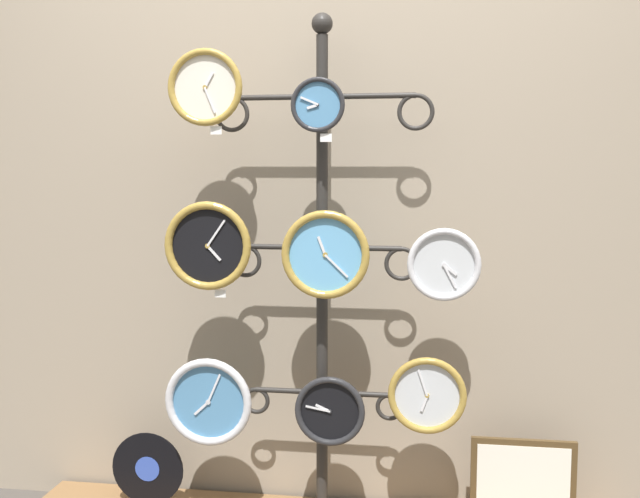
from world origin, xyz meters
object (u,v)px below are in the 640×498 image
display_stand (322,354)px  picture_frame (523,483)px  clock_middle_center (325,255)px  clock_middle_left (208,246)px  clock_top_left (205,87)px  clock_top_center (319,105)px  clock_middle_right (444,264)px  clock_bottom_right (427,395)px  clock_bottom_center (330,411)px  vinyl_record (148,469)px  clock_bottom_left (209,402)px

display_stand → picture_frame: 0.85m
display_stand → clock_middle_center: display_stand is taller
clock_middle_left → clock_middle_center: clock_middle_left is taller
clock_top_left → clock_top_center: bearing=2.7°
clock_middle_right → clock_bottom_right: 0.47m
clock_bottom_center → picture_frame: size_ratio=0.69×
clock_middle_center → clock_middle_left: bearing=-178.1°
clock_top_center → vinyl_record: clock_top_center is taller
clock_top_center → clock_bottom_center: size_ratio=0.74×
display_stand → picture_frame: (0.73, -0.00, -0.44)m
clock_top_center → clock_bottom_center: clock_top_center is taller
clock_bottom_right → picture_frame: bearing=13.1°
picture_frame → clock_bottom_center: bearing=-172.5°
clock_top_center → picture_frame: bearing=7.4°
clock_top_center → clock_middle_right: bearing=-0.9°
clock_top_center → clock_bottom_left: clock_top_center is taller
clock_top_left → display_stand: bearing=16.3°
clock_middle_center → vinyl_record: size_ratio=1.10×
clock_top_center → clock_bottom_left: size_ratio=0.58×
clock_middle_left → clock_middle_center: bearing=1.9°
clock_top_center → clock_top_left: bearing=-177.3°
picture_frame → clock_middle_left: bearing=-174.1°
display_stand → clock_bottom_left: size_ratio=5.85×
clock_middle_right → clock_middle_left: bearing=-179.0°
display_stand → clock_bottom_right: display_stand is taller
clock_bottom_right → clock_middle_center: bearing=-176.6°
display_stand → clock_top_left: size_ratio=7.05×
clock_bottom_center → picture_frame: 0.74m
clock_top_left → clock_middle_right: size_ratio=1.07×
clock_top_center → clock_middle_center: (0.02, -0.01, -0.51)m
clock_middle_right → clock_bottom_right: size_ratio=0.91×
clock_middle_center → picture_frame: size_ratio=0.84×
display_stand → clock_middle_left: bearing=-163.4°
clock_middle_center → clock_middle_right: 0.41m
clock_middle_center → clock_top_left: bearing=-178.4°
display_stand → clock_middle_left: (-0.39, -0.12, 0.40)m
picture_frame → display_stand: bearing=179.9°
clock_middle_right → clock_bottom_left: 0.97m
clock_middle_right → clock_bottom_center: 0.66m
display_stand → clock_top_center: 0.89m
clock_bottom_left → clock_middle_right: bearing=1.1°
display_stand → clock_top_center: size_ratio=10.04×
clock_middle_right → clock_bottom_center: (-0.39, 0.01, -0.53)m
clock_top_center → clock_bottom_right: (0.38, 0.01, -1.00)m
display_stand → clock_middle_center: bearing=-75.2°
vinyl_record → clock_top_left: bearing=-16.1°
clock_bottom_right → clock_bottom_left: bearing=-177.3°
vinyl_record → display_stand: bearing=2.9°
clock_bottom_center → clock_middle_center: bearing=-142.4°
clock_top_left → clock_bottom_right: clock_top_left is taller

